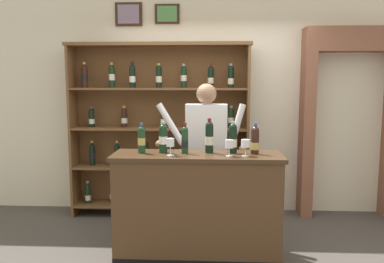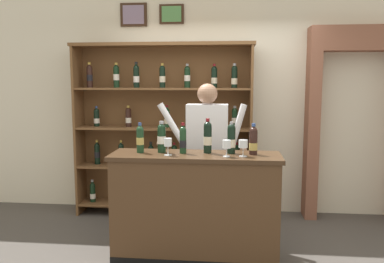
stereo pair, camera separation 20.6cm
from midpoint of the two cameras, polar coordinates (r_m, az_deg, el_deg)
name	(u,v)px [view 2 (the right image)]	position (r m, az deg, el deg)	size (l,w,h in m)	color
ground_plane	(207,259)	(4.08, 3.63, -17.92)	(14.00, 14.00, 0.02)	#47423D
back_wall	(215,84)	(5.26, 4.44, 6.90)	(12.00, 0.19, 3.38)	beige
wine_shelf	(164,126)	(5.05, -2.97, 0.86)	(2.27, 0.37, 2.19)	brown
archway_doorway	(354,111)	(5.40, 23.39, 2.71)	(1.21, 0.45, 2.38)	brown
tasting_counter	(195,207)	(3.89, 2.02, -10.83)	(1.62, 0.50, 1.04)	#4C331E
shopkeeper	(207,142)	(4.34, 3.53, -1.56)	(1.00, 0.22, 1.70)	#2D3347
tasting_bottle_brunello	(140,139)	(3.84, -5.97, -1.02)	(0.07, 0.07, 0.29)	#19381E
tasting_bottle_prosecco	(162,137)	(3.82, -2.88, -0.83)	(0.08, 0.08, 0.31)	black
tasting_bottle_rosso	(183,139)	(3.78, 0.24, -1.15)	(0.07, 0.07, 0.30)	#19381E
tasting_bottle_vin_santo	(207,137)	(3.80, 3.77, -0.77)	(0.08, 0.08, 0.34)	black
tasting_bottle_grappa	(231,139)	(3.80, 7.24, -1.02)	(0.08, 0.08, 0.31)	black
tasting_bottle_riserva	(253,141)	(3.78, 10.39, -1.30)	(0.08, 0.08, 0.30)	black
wine_glass_center	(168,143)	(3.68, -1.90, -1.68)	(0.07, 0.07, 0.16)	silver
wine_glass_right	(227,145)	(3.63, 6.64, -1.97)	(0.08, 0.08, 0.16)	silver
wine_glass_spare	(243,145)	(3.66, 9.00, -1.90)	(0.08, 0.08, 0.16)	silver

